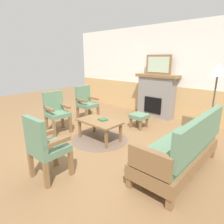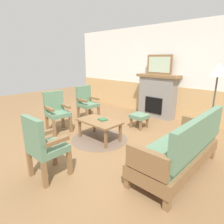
% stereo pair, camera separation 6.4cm
% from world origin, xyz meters
% --- Properties ---
extents(ground_plane, '(14.00, 14.00, 0.00)m').
position_xyz_m(ground_plane, '(0.00, 0.00, 0.00)').
color(ground_plane, olive).
extents(wall_back, '(7.20, 0.14, 2.70)m').
position_xyz_m(wall_back, '(0.00, 2.60, 1.31)').
color(wall_back, white).
rests_on(wall_back, ground_plane).
extents(fireplace, '(1.30, 0.44, 1.28)m').
position_xyz_m(fireplace, '(0.00, 2.35, 0.65)').
color(fireplace, gray).
rests_on(fireplace, ground_plane).
extents(framed_picture, '(0.80, 0.04, 0.56)m').
position_xyz_m(framed_picture, '(0.00, 2.35, 1.56)').
color(framed_picture, brown).
rests_on(framed_picture, fireplace).
extents(couch, '(0.70, 1.80, 0.98)m').
position_xyz_m(couch, '(1.83, -0.06, 0.40)').
color(couch, brown).
rests_on(couch, ground_plane).
extents(coffee_table, '(0.96, 0.56, 0.44)m').
position_xyz_m(coffee_table, '(-0.01, -0.05, 0.39)').
color(coffee_table, brown).
rests_on(coffee_table, ground_plane).
extents(round_rug, '(1.25, 1.25, 0.01)m').
position_xyz_m(round_rug, '(-0.01, -0.05, 0.00)').
color(round_rug, brown).
rests_on(round_rug, ground_plane).
extents(book_on_table, '(0.21, 0.20, 0.03)m').
position_xyz_m(book_on_table, '(0.03, 0.02, 0.46)').
color(book_on_table, '#33663D').
rests_on(book_on_table, coffee_table).
extents(footstool, '(0.40, 0.40, 0.36)m').
position_xyz_m(footstool, '(0.20, 1.16, 0.28)').
color(footstool, brown).
rests_on(footstool, ground_plane).
extents(armchair_near_fireplace, '(0.50, 0.50, 0.98)m').
position_xyz_m(armchair_near_fireplace, '(-1.31, 0.67, 0.54)').
color(armchair_near_fireplace, brown).
rests_on(armchair_near_fireplace, ground_plane).
extents(armchair_by_window_left, '(0.53, 0.53, 0.98)m').
position_xyz_m(armchair_by_window_left, '(-1.13, -0.41, 0.54)').
color(armchair_by_window_left, brown).
rests_on(armchair_by_window_left, ground_plane).
extents(armchair_front_left, '(0.50, 0.50, 0.98)m').
position_xyz_m(armchair_front_left, '(0.43, -1.56, 0.54)').
color(armchair_front_left, brown).
rests_on(armchair_front_left, ground_plane).
extents(floor_lamp_by_couch, '(0.36, 0.36, 1.68)m').
position_xyz_m(floor_lamp_by_couch, '(1.88, 1.16, 1.45)').
color(floor_lamp_by_couch, '#332D28').
rests_on(floor_lamp_by_couch, ground_plane).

